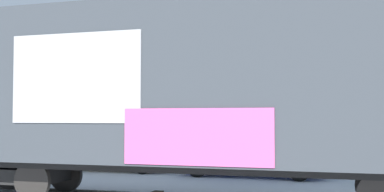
{
  "coord_description": "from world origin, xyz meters",
  "views": [
    {
      "loc": [
        3.86,
        -10.54,
        1.92
      ],
      "look_at": [
        -0.87,
        2.25,
        2.52
      ],
      "focal_mm": 46.75,
      "sensor_mm": 36.0,
      "label": 1
    }
  ],
  "objects_px": {
    "freight_car": "(198,88)",
    "parked_car_blue": "(251,149)",
    "flagpole": "(260,47)",
    "parked_car_tan": "(109,149)"
  },
  "relations": [
    {
      "from": "flagpole",
      "to": "parked_car_tan",
      "type": "bearing_deg",
      "value": -139.73
    },
    {
      "from": "freight_car",
      "to": "parked_car_tan",
      "type": "height_order",
      "value": "freight_car"
    },
    {
      "from": "freight_car",
      "to": "flagpole",
      "type": "relative_size",
      "value": 1.69
    },
    {
      "from": "freight_car",
      "to": "parked_car_blue",
      "type": "height_order",
      "value": "freight_car"
    },
    {
      "from": "flagpole",
      "to": "parked_car_tan",
      "type": "height_order",
      "value": "flagpole"
    },
    {
      "from": "freight_car",
      "to": "parked_car_tan",
      "type": "bearing_deg",
      "value": 133.96
    },
    {
      "from": "flagpole",
      "to": "parked_car_blue",
      "type": "distance_m",
      "value": 5.7
    },
    {
      "from": "parked_car_tan",
      "to": "parked_car_blue",
      "type": "xyz_separation_m",
      "value": [
        5.32,
        0.0,
        0.09
      ]
    },
    {
      "from": "freight_car",
      "to": "parked_car_tan",
      "type": "xyz_separation_m",
      "value": [
        -5.48,
        5.69,
        -1.8
      ]
    },
    {
      "from": "freight_car",
      "to": "parked_car_blue",
      "type": "distance_m",
      "value": 5.94
    }
  ]
}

